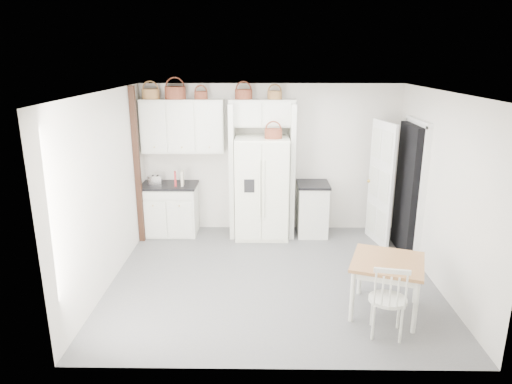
{
  "coord_description": "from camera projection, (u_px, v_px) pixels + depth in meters",
  "views": [
    {
      "loc": [
        -0.15,
        -5.91,
        3.03
      ],
      "look_at": [
        -0.24,
        0.4,
        1.16
      ],
      "focal_mm": 32.0,
      "sensor_mm": 36.0,
      "label": 1
    }
  ],
  "objects": [
    {
      "name": "trim_post",
      "position": [
        137.0,
        167.0,
        7.47
      ],
      "size": [
        0.09,
        0.09,
        2.6
      ],
      "primitive_type": "cube",
      "color": "black",
      "rests_on": "floor"
    },
    {
      "name": "bridge_cabinet",
      "position": [
        262.0,
        113.0,
        7.67
      ],
      "size": [
        1.12,
        0.34,
        0.45
      ],
      "primitive_type": "cube",
      "color": "silver",
      "rests_on": "wall_back"
    },
    {
      "name": "counter_left",
      "position": [
        169.0,
        185.0,
        7.92
      ],
      "size": [
        0.97,
        0.63,
        0.04
      ],
      "primitive_type": "cube",
      "color": "black",
      "rests_on": "base_cab_left"
    },
    {
      "name": "wall_right",
      "position": [
        440.0,
        191.0,
        6.12
      ],
      "size": [
        0.0,
        4.0,
        4.0
      ],
      "primitive_type": "plane",
      "rotation": [
        1.57,
        0.0,
        -1.57
      ],
      "color": "silver",
      "rests_on": "floor"
    },
    {
      "name": "base_cab_left",
      "position": [
        170.0,
        210.0,
        8.05
      ],
      "size": [
        0.93,
        0.59,
        0.87
      ],
      "primitive_type": "cube",
      "color": "silver",
      "rests_on": "floor"
    },
    {
      "name": "cookbook_red",
      "position": [
        175.0,
        179.0,
        7.8
      ],
      "size": [
        0.06,
        0.16,
        0.24
      ],
      "primitive_type": "cube",
      "rotation": [
        0.0,
        0.0,
        0.19
      ],
      "color": "maroon",
      "rests_on": "counter_left"
    },
    {
      "name": "upper_cabinet",
      "position": [
        183.0,
        126.0,
        7.75
      ],
      "size": [
        1.4,
        0.34,
        0.9
      ],
      "primitive_type": "cube",
      "color": "silver",
      "rests_on": "wall_back"
    },
    {
      "name": "basket_upper_c",
      "position": [
        201.0,
        95.0,
        7.6
      ],
      "size": [
        0.22,
        0.22,
        0.13
      ],
      "primitive_type": "cylinder",
      "color": "#5C2412",
      "rests_on": "upper_cabinet"
    },
    {
      "name": "doorway_void",
      "position": [
        409.0,
        190.0,
        7.16
      ],
      "size": [
        0.18,
        0.85,
        2.05
      ],
      "primitive_type": "cube",
      "color": "black",
      "rests_on": "floor"
    },
    {
      "name": "wall_left",
      "position": [
        107.0,
        190.0,
        6.18
      ],
      "size": [
        0.0,
        4.0,
        4.0
      ],
      "primitive_type": "plane",
      "rotation": [
        1.57,
        0.0,
        1.57
      ],
      "color": "silver",
      "rests_on": "floor"
    },
    {
      "name": "basket_upper_b",
      "position": [
        175.0,
        93.0,
        7.6
      ],
      "size": [
        0.35,
        0.35,
        0.21
      ],
      "primitive_type": "cylinder",
      "color": "#5C2412",
      "rests_on": "upper_cabinet"
    },
    {
      "name": "cookbook_cream",
      "position": [
        182.0,
        178.0,
        7.8
      ],
      "size": [
        0.05,
        0.17,
        0.26
      ],
      "primitive_type": "cube",
      "rotation": [
        0.0,
        0.0,
        0.05
      ],
      "color": "beige",
      "rests_on": "counter_left"
    },
    {
      "name": "basket_upper_a",
      "position": [
        151.0,
        94.0,
        7.61
      ],
      "size": [
        0.29,
        0.29,
        0.17
      ],
      "primitive_type": "cylinder",
      "color": "brown",
      "rests_on": "upper_cabinet"
    },
    {
      "name": "wall_back",
      "position": [
        271.0,
        159.0,
        8.07
      ],
      "size": [
        4.5,
        0.0,
        4.5
      ],
      "primitive_type": "plane",
      "rotation": [
        1.57,
        0.0,
        0.0
      ],
      "color": "silver",
      "rests_on": "floor"
    },
    {
      "name": "fridge_panel_right",
      "position": [
        292.0,
        171.0,
        7.82
      ],
      "size": [
        0.08,
        0.6,
        2.3
      ],
      "primitive_type": "cube",
      "color": "silver",
      "rests_on": "floor"
    },
    {
      "name": "counter_right",
      "position": [
        313.0,
        184.0,
        7.88
      ],
      "size": [
        0.55,
        0.65,
        0.04
      ],
      "primitive_type": "cube",
      "color": "black",
      "rests_on": "base_cab_right"
    },
    {
      "name": "basket_bridge_a",
      "position": [
        244.0,
        94.0,
        7.59
      ],
      "size": [
        0.29,
        0.29,
        0.16
      ],
      "primitive_type": "cylinder",
      "color": "#5C2412",
      "rests_on": "bridge_cabinet"
    },
    {
      "name": "toaster",
      "position": [
        155.0,
        180.0,
        7.86
      ],
      "size": [
        0.24,
        0.15,
        0.16
      ],
      "primitive_type": "cube",
      "rotation": [
        0.0,
        0.0,
        -0.05
      ],
      "color": "silver",
      "rests_on": "counter_left"
    },
    {
      "name": "basket_fridge_b",
      "position": [
        273.0,
        134.0,
        7.46
      ],
      "size": [
        0.29,
        0.29,
        0.15
      ],
      "primitive_type": "cylinder",
      "color": "#5C2412",
      "rests_on": "refrigerator"
    },
    {
      "name": "refrigerator",
      "position": [
        262.0,
        188.0,
        7.83
      ],
      "size": [
        0.9,
        0.72,
        1.74
      ],
      "primitive_type": "cube",
      "color": "white",
      "rests_on": "floor"
    },
    {
      "name": "fridge_panel_left",
      "position": [
        232.0,
        171.0,
        7.83
      ],
      "size": [
        0.08,
        0.6,
        2.3
      ],
      "primitive_type": "cube",
      "color": "silver",
      "rests_on": "floor"
    },
    {
      "name": "floor",
      "position": [
        272.0,
        277.0,
        6.52
      ],
      "size": [
        4.5,
        4.5,
        0.0
      ],
      "primitive_type": "plane",
      "color": "#535355",
      "rests_on": "ground"
    },
    {
      "name": "windsor_chair",
      "position": [
        388.0,
        299.0,
        5.07
      ],
      "size": [
        0.49,
        0.46,
        0.87
      ],
      "primitive_type": "cube",
      "rotation": [
        0.0,
        0.0,
        -0.19
      ],
      "color": "silver",
      "rests_on": "floor"
    },
    {
      "name": "basket_bridge_b",
      "position": [
        275.0,
        95.0,
        7.59
      ],
      "size": [
        0.24,
        0.24,
        0.14
      ],
      "primitive_type": "cylinder",
      "color": "brown",
      "rests_on": "bridge_cabinet"
    },
    {
      "name": "ceiling",
      "position": [
        274.0,
        92.0,
        5.78
      ],
      "size": [
        4.5,
        4.5,
        0.0
      ],
      "primitive_type": "plane",
      "color": "white",
      "rests_on": "wall_back"
    },
    {
      "name": "door_slab",
      "position": [
        381.0,
        184.0,
        7.49
      ],
      "size": [
        0.21,
        0.79,
        2.05
      ],
      "primitive_type": "cube",
      "rotation": [
        0.0,
        0.0,
        -1.36
      ],
      "color": "white",
      "rests_on": "floor"
    },
    {
      "name": "base_cab_right",
      "position": [
        312.0,
        210.0,
        8.01
      ],
      "size": [
        0.51,
        0.61,
        0.89
      ],
      "primitive_type": "cube",
      "color": "silver",
      "rests_on": "floor"
    },
    {
      "name": "dining_table",
      "position": [
        386.0,
        286.0,
        5.55
      ],
      "size": [
        1.05,
        1.05,
        0.69
      ],
      "primitive_type": "cube",
      "rotation": [
        0.0,
        0.0,
        -0.33
      ],
      "color": "brown",
      "rests_on": "floor"
    }
  ]
}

